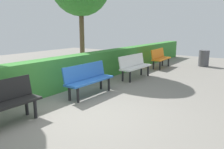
{
  "coord_description": "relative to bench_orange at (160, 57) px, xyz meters",
  "views": [
    {
      "loc": [
        3.33,
        3.11,
        1.86
      ],
      "look_at": [
        -1.67,
        -0.39,
        0.55
      ],
      "focal_mm": 35.75,
      "sensor_mm": 36.0,
      "label": 1
    }
  ],
  "objects": [
    {
      "name": "hedge_row",
      "position": [
        5.15,
        -0.96,
        0.01
      ],
      "size": [
        18.71,
        0.5,
        0.98
      ],
      "primitive_type": "cube",
      "color": "#387F33",
      "rests_on": "ground_plane"
    },
    {
      "name": "bench_white",
      "position": [
        2.58,
        0.1,
        0.0
      ],
      "size": [
        1.62,
        0.51,
        0.86
      ],
      "rotation": [
        0.0,
        0.0,
        -0.03
      ],
      "color": "white",
      "rests_on": "ground_plane"
    },
    {
      "name": "bench_orange",
      "position": [
        0.0,
        0.0,
        0.0
      ],
      "size": [
        1.44,
        0.52,
        0.86
      ],
      "rotation": [
        0.0,
        0.0,
        0.04
      ],
      "color": "orange",
      "rests_on": "ground_plane"
    },
    {
      "name": "trash_bin",
      "position": [
        -1.55,
        1.57,
        -0.09
      ],
      "size": [
        0.47,
        0.47,
        0.77
      ],
      "primitive_type": "cylinder",
      "color": "#4C4C51",
      "rests_on": "ground_plane"
    },
    {
      "name": "bench_black",
      "position": [
        7.57,
        0.02,
        0.0
      ],
      "size": [
        1.48,
        0.47,
        0.86
      ],
      "rotation": [
        0.0,
        0.0,
        -0.01
      ],
      "color": "black",
      "rests_on": "ground_plane"
    },
    {
      "name": "ground_plane",
      "position": [
        6.3,
        0.93,
        -0.48
      ],
      "size": [
        22.71,
        22.71,
        0.0
      ],
      "primitive_type": "plane",
      "color": "gray"
    },
    {
      "name": "bench_blue",
      "position": [
        5.12,
        0.08,
        0.0
      ],
      "size": [
        1.61,
        0.47,
        0.86
      ],
      "rotation": [
        0.0,
        0.0,
        -0.01
      ],
      "color": "blue",
      "rests_on": "ground_plane"
    }
  ]
}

